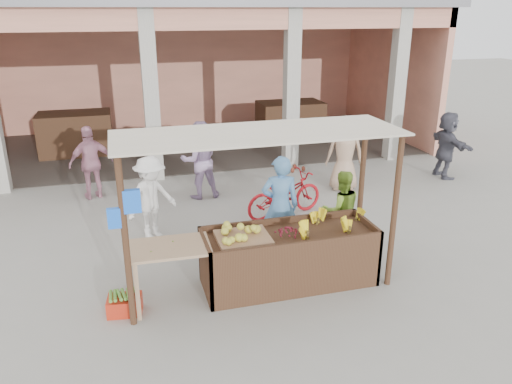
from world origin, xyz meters
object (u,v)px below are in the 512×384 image
object	(u,v)px
side_table	(171,255)
vendor_blue	(280,203)
motorcycle	(284,194)
fruit_stall	(289,259)
vendor_green	(341,208)
red_crate	(125,305)

from	to	relation	value
side_table	vendor_blue	xyz separation A→B (m)	(1.95, 1.06, 0.18)
side_table	motorcycle	xyz separation A→B (m)	(2.56, 2.60, -0.28)
fruit_stall	side_table	distance (m)	1.80
fruit_stall	vendor_blue	world-z (taller)	vendor_blue
vendor_green	motorcycle	bearing A→B (deg)	-68.54
fruit_stall	vendor_blue	distance (m)	1.14
vendor_blue	vendor_green	xyz separation A→B (m)	(1.07, -0.11, -0.18)
vendor_blue	motorcycle	xyz separation A→B (m)	(0.61, 1.54, -0.46)
vendor_blue	side_table	bearing A→B (deg)	40.25
side_table	red_crate	size ratio (longest dim) A/B	2.42
fruit_stall	vendor_green	world-z (taller)	vendor_green
vendor_blue	motorcycle	size ratio (longest dim) A/B	1.03
side_table	vendor_blue	world-z (taller)	vendor_blue
side_table	vendor_blue	distance (m)	2.23
red_crate	vendor_green	distance (m)	3.90
red_crate	motorcycle	world-z (taller)	motorcycle
side_table	fruit_stall	bearing A→B (deg)	3.73
red_crate	fruit_stall	bearing A→B (deg)	11.28
fruit_stall	vendor_green	xyz separation A→B (m)	(1.25, 0.89, 0.35)
motorcycle	vendor_blue	bearing A→B (deg)	143.25
red_crate	vendor_green	bearing A→B (deg)	23.41
side_table	vendor_blue	bearing A→B (deg)	30.28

